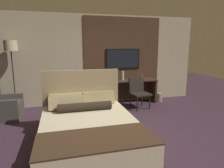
{
  "coord_description": "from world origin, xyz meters",
  "views": [
    {
      "loc": [
        -0.94,
        -3.72,
        1.86
      ],
      "look_at": [
        0.31,
        0.96,
        0.92
      ],
      "focal_mm": 32.0,
      "sensor_mm": 36.0,
      "label": 1
    }
  ],
  "objects_px": {
    "waste_bin": "(159,97)",
    "desk_chair": "(138,90)",
    "tv": "(123,59)",
    "vase_tall": "(123,76)",
    "armchair_by_window": "(4,108)",
    "vase_short": "(142,75)",
    "floor_lamp": "(11,52)",
    "book": "(135,79)",
    "bed": "(88,130)",
    "desk": "(125,87)"
  },
  "relations": [
    {
      "from": "vase_short",
      "to": "desk",
      "type": "bearing_deg",
      "value": 174.64
    },
    {
      "from": "tv",
      "to": "vase_tall",
      "type": "distance_m",
      "value": 0.57
    },
    {
      "from": "armchair_by_window",
      "to": "desk_chair",
      "type": "bearing_deg",
      "value": -89.0
    },
    {
      "from": "tv",
      "to": "vase_tall",
      "type": "relative_size",
      "value": 3.97
    },
    {
      "from": "desk",
      "to": "tv",
      "type": "relative_size",
      "value": 1.79
    },
    {
      "from": "desk_chair",
      "to": "book",
      "type": "distance_m",
      "value": 0.65
    },
    {
      "from": "bed",
      "to": "armchair_by_window",
      "type": "xyz_separation_m",
      "value": [
        -1.87,
        2.06,
        -0.07
      ]
    },
    {
      "from": "desk",
      "to": "vase_tall",
      "type": "bearing_deg",
      "value": -175.45
    },
    {
      "from": "floor_lamp",
      "to": "waste_bin",
      "type": "bearing_deg",
      "value": -1.14
    },
    {
      "from": "desk",
      "to": "book",
      "type": "height_order",
      "value": "book"
    },
    {
      "from": "armchair_by_window",
      "to": "desk",
      "type": "bearing_deg",
      "value": -79.33
    },
    {
      "from": "bed",
      "to": "desk_chair",
      "type": "relative_size",
      "value": 2.56
    },
    {
      "from": "armchair_by_window",
      "to": "vase_tall",
      "type": "xyz_separation_m",
      "value": [
        3.38,
        0.57,
        0.64
      ]
    },
    {
      "from": "armchair_by_window",
      "to": "floor_lamp",
      "type": "relative_size",
      "value": 0.41
    },
    {
      "from": "vase_short",
      "to": "waste_bin",
      "type": "height_order",
      "value": "vase_short"
    },
    {
      "from": "desk",
      "to": "tv",
      "type": "distance_m",
      "value": 0.92
    },
    {
      "from": "bed",
      "to": "tv",
      "type": "bearing_deg",
      "value": 61.09
    },
    {
      "from": "desk_chair",
      "to": "vase_tall",
      "type": "xyz_separation_m",
      "value": [
        -0.31,
        0.58,
        0.38
      ]
    },
    {
      "from": "desk",
      "to": "desk_chair",
      "type": "xyz_separation_m",
      "value": [
        0.23,
        -0.59,
        -0.0
      ]
    },
    {
      "from": "floor_lamp",
      "to": "bed",
      "type": "bearing_deg",
      "value": -56.94
    },
    {
      "from": "vase_tall",
      "to": "book",
      "type": "height_order",
      "value": "vase_tall"
    },
    {
      "from": "vase_tall",
      "to": "armchair_by_window",
      "type": "bearing_deg",
      "value": -170.41
    },
    {
      "from": "book",
      "to": "desk_chair",
      "type": "bearing_deg",
      "value": -101.16
    },
    {
      "from": "tv",
      "to": "book",
      "type": "height_order",
      "value": "tv"
    },
    {
      "from": "tv",
      "to": "armchair_by_window",
      "type": "relative_size",
      "value": 1.39
    },
    {
      "from": "desk",
      "to": "book",
      "type": "relative_size",
      "value": 7.89
    },
    {
      "from": "book",
      "to": "desk",
      "type": "bearing_deg",
      "value": -179.76
    },
    {
      "from": "tv",
      "to": "waste_bin",
      "type": "distance_m",
      "value": 1.77
    },
    {
      "from": "bed",
      "to": "desk_chair",
      "type": "distance_m",
      "value": 2.74
    },
    {
      "from": "armchair_by_window",
      "to": "waste_bin",
      "type": "xyz_separation_m",
      "value": [
        4.62,
        0.44,
        -0.13
      ]
    },
    {
      "from": "bed",
      "to": "desk",
      "type": "xyz_separation_m",
      "value": [
        1.58,
        2.64,
        0.18
      ]
    },
    {
      "from": "bed",
      "to": "book",
      "type": "relative_size",
      "value": 8.83
    },
    {
      "from": "armchair_by_window",
      "to": "vase_short",
      "type": "relative_size",
      "value": 3.15
    },
    {
      "from": "bed",
      "to": "desk_chair",
      "type": "bearing_deg",
      "value": 48.53
    },
    {
      "from": "bed",
      "to": "waste_bin",
      "type": "bearing_deg",
      "value": 42.26
    },
    {
      "from": "tv",
      "to": "armchair_by_window",
      "type": "bearing_deg",
      "value": -166.98
    },
    {
      "from": "desk_chair",
      "to": "vase_short",
      "type": "xyz_separation_m",
      "value": [
        0.34,
        0.54,
        0.37
      ]
    },
    {
      "from": "vase_short",
      "to": "waste_bin",
      "type": "relative_size",
      "value": 0.93
    },
    {
      "from": "desk",
      "to": "floor_lamp",
      "type": "distance_m",
      "value": 3.46
    },
    {
      "from": "waste_bin",
      "to": "desk_chair",
      "type": "bearing_deg",
      "value": -154.41
    },
    {
      "from": "waste_bin",
      "to": "vase_short",
      "type": "bearing_deg",
      "value": 171.91
    },
    {
      "from": "vase_tall",
      "to": "floor_lamp",
      "type": "bearing_deg",
      "value": -179.19
    },
    {
      "from": "vase_tall",
      "to": "vase_short",
      "type": "distance_m",
      "value": 0.64
    },
    {
      "from": "desk_chair",
      "to": "waste_bin",
      "type": "distance_m",
      "value": 1.11
    },
    {
      "from": "bed",
      "to": "tv",
      "type": "distance_m",
      "value": 3.44
    },
    {
      "from": "floor_lamp",
      "to": "vase_tall",
      "type": "distance_m",
      "value": 3.28
    },
    {
      "from": "tv",
      "to": "vase_short",
      "type": "relative_size",
      "value": 4.37
    },
    {
      "from": "book",
      "to": "waste_bin",
      "type": "relative_size",
      "value": 0.92
    },
    {
      "from": "tv",
      "to": "desk_chair",
      "type": "xyz_separation_m",
      "value": [
        0.23,
        -0.81,
        -0.9
      ]
    },
    {
      "from": "vase_short",
      "to": "book",
      "type": "relative_size",
      "value": 1.01
    }
  ]
}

